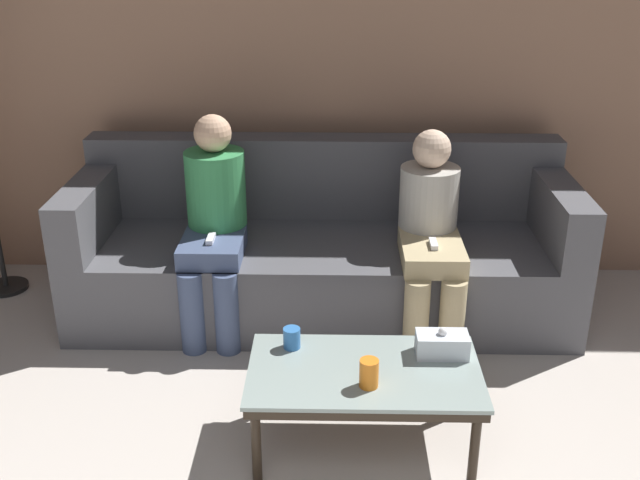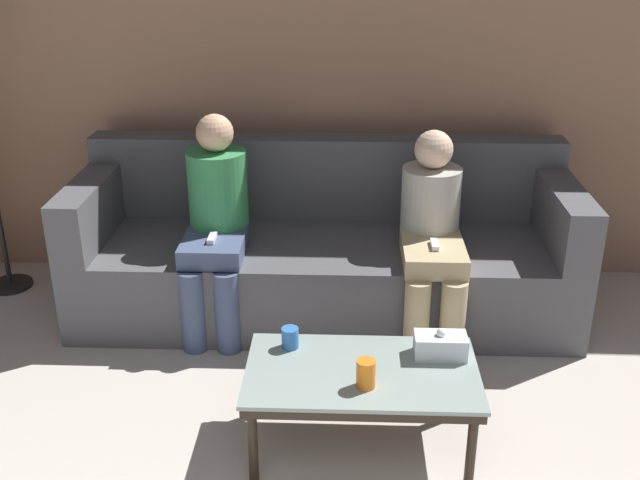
{
  "view_description": "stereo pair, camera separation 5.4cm",
  "coord_description": "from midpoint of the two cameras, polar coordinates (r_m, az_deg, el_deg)",
  "views": [
    {
      "loc": [
        0.07,
        -0.36,
        2.09
      ],
      "look_at": [
        0.0,
        2.87,
        0.7
      ],
      "focal_mm": 42.0,
      "sensor_mm": 36.0,
      "label": 1
    },
    {
      "loc": [
        0.12,
        -0.36,
        2.09
      ],
      "look_at": [
        0.0,
        2.87,
        0.7
      ],
      "focal_mm": 42.0,
      "sensor_mm": 36.0,
      "label": 2
    }
  ],
  "objects": [
    {
      "name": "cup_near_left",
      "position": [
        2.99,
        4.04,
        -10.13
      ],
      "size": [
        0.08,
        0.08,
        0.12
      ],
      "color": "orange",
      "rests_on": "coffee_table"
    },
    {
      "name": "seated_person_left_end",
      "position": [
        4.02,
        -7.54,
        1.69
      ],
      "size": [
        0.32,
        0.64,
        1.16
      ],
      "color": "#47567A",
      "rests_on": "ground_plane"
    },
    {
      "name": "wall_back",
      "position": [
        4.51,
        0.96,
        13.18
      ],
      "size": [
        12.0,
        0.06,
        2.6
      ],
      "color": "#9E755B",
      "rests_on": "ground_plane"
    },
    {
      "name": "couch",
      "position": [
        4.28,
        0.71,
        -0.97
      ],
      "size": [
        2.75,
        0.94,
        0.93
      ],
      "color": "#515156",
      "rests_on": "ground_plane"
    },
    {
      "name": "tissue_box",
      "position": [
        3.23,
        9.64,
        -7.92
      ],
      "size": [
        0.22,
        0.12,
        0.13
      ],
      "color": "silver",
      "rests_on": "coffee_table"
    },
    {
      "name": "coffee_table",
      "position": [
        3.15,
        3.7,
        -10.46
      ],
      "size": [
        0.96,
        0.55,
        0.38
      ],
      "color": "#8C9E99",
      "rests_on": "ground_plane"
    },
    {
      "name": "seated_person_mid_left",
      "position": [
        3.98,
        8.9,
        0.79
      ],
      "size": [
        0.32,
        0.7,
        1.09
      ],
      "color": "tan",
      "rests_on": "ground_plane"
    },
    {
      "name": "cup_near_right",
      "position": [
        3.25,
        -1.81,
        -7.46
      ],
      "size": [
        0.07,
        0.07,
        0.09
      ],
      "color": "#3372BF",
      "rests_on": "coffee_table"
    }
  ]
}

